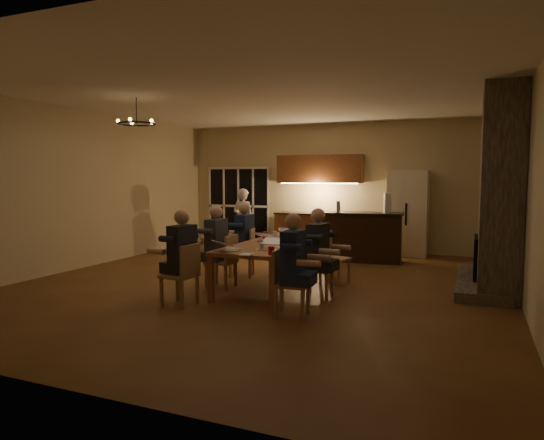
{
  "coord_description": "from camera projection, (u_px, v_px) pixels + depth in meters",
  "views": [
    {
      "loc": [
        3.33,
        -7.55,
        1.83
      ],
      "look_at": [
        0.04,
        0.3,
        1.09
      ],
      "focal_mm": 32.0,
      "sensor_mm": 36.0,
      "label": 1
    }
  ],
  "objects": [
    {
      "name": "standing_person",
      "position": [
        243.0,
        220.0,
        11.91
      ],
      "size": [
        0.6,
        0.42,
        1.57
      ],
      "primitive_type": "imported",
      "rotation": [
        0.0,
        0.0,
        3.06
      ],
      "color": "silver",
      "rests_on": "ground"
    },
    {
      "name": "person_right_mid",
      "position": [
        318.0,
        254.0,
        7.28
      ],
      "size": [
        0.65,
        0.65,
        1.38
      ],
      "primitive_type": null,
      "rotation": [
        0.0,
        0.0,
        1.48
      ],
      "color": "#272932",
      "rests_on": "ground"
    },
    {
      "name": "can_silver",
      "position": [
        262.0,
        245.0,
        7.4
      ],
      "size": [
        0.06,
        0.06,
        0.12
      ],
      "primitive_type": "cylinder",
      "color": "#B2B2B7",
      "rests_on": "dining_table"
    },
    {
      "name": "bar_blender",
      "position": [
        387.0,
        203.0,
        10.31
      ],
      "size": [
        0.18,
        0.18,
        0.43
      ],
      "primitive_type": "cube",
      "rotation": [
        0.0,
        0.0,
        0.43
      ],
      "color": "silver",
      "rests_on": "bar_island"
    },
    {
      "name": "laptop_a",
      "position": [
        229.0,
        243.0,
        7.18
      ],
      "size": [
        0.42,
        0.41,
        0.23
      ],
      "primitive_type": null,
      "rotation": [
        0.0,
        0.0,
        2.54
      ],
      "color": "silver",
      "rests_on": "dining_table"
    },
    {
      "name": "bar_island",
      "position": [
        362.0,
        237.0,
        10.6
      ],
      "size": [
        1.85,
        0.87,
        1.08
      ],
      "primitive_type": "cube",
      "rotation": [
        0.0,
        0.0,
        0.11
      ],
      "color": "black",
      "rests_on": "ground"
    },
    {
      "name": "back_wall",
      "position": [
        334.0,
        187.0,
        12.39
      ],
      "size": [
        8.0,
        0.04,
        3.2
      ],
      "primitive_type": "cube",
      "color": "tan",
      "rests_on": "ground"
    },
    {
      "name": "chair_right_mid",
      "position": [
        318.0,
        268.0,
        7.42
      ],
      "size": [
        0.46,
        0.46,
        0.89
      ],
      "primitive_type": null,
      "rotation": [
        0.0,
        0.0,
        1.61
      ],
      "color": "#A77E53",
      "rests_on": "ground"
    },
    {
      "name": "french_doors",
      "position": [
        239.0,
        206.0,
        13.43
      ],
      "size": [
        1.86,
        0.08,
        2.1
      ],
      "primitive_type": "cube",
      "color": "black",
      "rests_on": "ground"
    },
    {
      "name": "person_left_far",
      "position": [
        245.0,
        239.0,
        9.01
      ],
      "size": [
        0.61,
        0.61,
        1.38
      ],
      "primitive_type": null,
      "rotation": [
        0.0,
        0.0,
        -1.55
      ],
      "color": "navy",
      "rests_on": "ground"
    },
    {
      "name": "laptop_f",
      "position": [
        313.0,
        230.0,
        9.02
      ],
      "size": [
        0.35,
        0.31,
        0.23
      ],
      "primitive_type": null,
      "rotation": [
        0.0,
        0.0,
        0.11
      ],
      "color": "silver",
      "rests_on": "dining_table"
    },
    {
      "name": "mug_front",
      "position": [
        262.0,
        242.0,
        7.77
      ],
      "size": [
        0.08,
        0.08,
        0.1
      ],
      "primitive_type": "cylinder",
      "color": "silver",
      "rests_on": "dining_table"
    },
    {
      "name": "chandelier",
      "position": [
        137.0,
        124.0,
        8.26
      ],
      "size": [
        0.64,
        0.64,
        0.03
      ],
      "primitive_type": "torus",
      "color": "black",
      "rests_on": "ceiling"
    },
    {
      "name": "right_wall",
      "position": [
        529.0,
        195.0,
        6.69
      ],
      "size": [
        0.04,
        9.0,
        3.2
      ],
      "primitive_type": "cube",
      "color": "tan",
      "rests_on": "ground"
    },
    {
      "name": "redcup_near",
      "position": [
        271.0,
        251.0,
        6.8
      ],
      "size": [
        0.09,
        0.09,
        0.12
      ],
      "primitive_type": "cylinder",
      "color": "#B30B16",
      "rests_on": "dining_table"
    },
    {
      "name": "chair_left_near",
      "position": [
        179.0,
        275.0,
        6.95
      ],
      "size": [
        0.48,
        0.48,
        0.89
      ],
      "primitive_type": null,
      "rotation": [
        0.0,
        0.0,
        -1.66
      ],
      "color": "#A77E53",
      "rests_on": "ground"
    },
    {
      "name": "laptop_c",
      "position": [
        268.0,
        234.0,
        8.28
      ],
      "size": [
        0.34,
        0.3,
        0.23
      ],
      "primitive_type": null,
      "rotation": [
        0.0,
        0.0,
        3.07
      ],
      "color": "silver",
      "rests_on": "dining_table"
    },
    {
      "name": "laptop_e",
      "position": [
        288.0,
        229.0,
        9.12
      ],
      "size": [
        0.39,
        0.36,
        0.23
      ],
      "primitive_type": null,
      "rotation": [
        0.0,
        0.0,
        3.45
      ],
      "color": "silver",
      "rests_on": "dining_table"
    },
    {
      "name": "fireplace",
      "position": [
        499.0,
        192.0,
        7.92
      ],
      "size": [
        0.58,
        2.5,
        3.2
      ],
      "primitive_type": "cube",
      "color": "#716659",
      "rests_on": "ground"
    },
    {
      "name": "laptop_b",
      "position": [
        269.0,
        243.0,
        7.25
      ],
      "size": [
        0.35,
        0.31,
        0.23
      ],
      "primitive_type": null,
      "rotation": [
        0.0,
        0.0,
        -0.1
      ],
      "color": "silver",
      "rests_on": "dining_table"
    },
    {
      "name": "person_right_near",
      "position": [
        293.0,
        266.0,
        6.3
      ],
      "size": [
        0.63,
        0.63,
        1.38
      ],
      "primitive_type": null,
      "rotation": [
        0.0,
        0.0,
        1.61
      ],
      "color": "navy",
      "rests_on": "ground"
    },
    {
      "name": "chair_left_mid",
      "position": [
        221.0,
        261.0,
        8.07
      ],
      "size": [
        0.45,
        0.45,
        0.89
      ],
      "primitive_type": null,
      "rotation": [
        0.0,
        0.0,
        -1.56
      ],
      "color": "#A77E53",
      "rests_on": "ground"
    },
    {
      "name": "redcup_mid",
      "position": [
        265.0,
        235.0,
        8.67
      ],
      "size": [
        0.1,
        0.1,
        0.12
      ],
      "primitive_type": "cylinder",
      "color": "#B30B16",
      "rests_on": "dining_table"
    },
    {
      "name": "person_left_near",
      "position": [
        182.0,
        257.0,
        7.0
      ],
      "size": [
        0.68,
        0.68,
        1.38
      ],
      "primitive_type": null,
      "rotation": [
        0.0,
        0.0,
        -1.72
      ],
      "color": "#272932",
      "rests_on": "ground"
    },
    {
      "name": "plate_near",
      "position": [
        284.0,
        247.0,
        7.47
      ],
      "size": [
        0.22,
        0.22,
        0.02
      ],
      "primitive_type": "cylinder",
      "color": "silver",
      "rests_on": "dining_table"
    },
    {
      "name": "plate_left",
      "position": [
        233.0,
        249.0,
        7.33
      ],
      "size": [
        0.26,
        0.26,
        0.02
      ],
      "primitive_type": "cylinder",
      "color": "silver",
      "rests_on": "dining_table"
    },
    {
      "name": "ceiling",
      "position": [
        263.0,
        94.0,
        8.09
      ],
      "size": [
        8.0,
        9.0,
        0.04
      ],
      "primitive_type": "cube",
      "color": "white",
      "rests_on": "back_wall"
    },
    {
      "name": "person_left_mid",
      "position": [
        216.0,
        247.0,
        8.04
      ],
      "size": [
        0.61,
        0.61,
        1.38
      ],
      "primitive_type": null,
      "rotation": [
        0.0,
        0.0,
        -1.59
      ],
      "color": "#3A3E44",
      "rests_on": "ground"
    },
    {
      "name": "plate_far",
      "position": [
        314.0,
        238.0,
        8.67
      ],
      "size": [
        0.28,
        0.28,
        0.02
      ],
      "primitive_type": "cylinder",
      "color": "silver",
      "rests_on": "dining_table"
    },
    {
      "name": "mug_back",
      "position": [
        275.0,
        234.0,
        8.9
      ],
      "size": [
        0.09,
        0.09,
        0.1
      ],
      "primitive_type": "cylinder",
      "color": "silver",
      "rests_on": "dining_table"
    },
    {
      "name": "dining_table",
      "position": [
        276.0,
        265.0,
        8.14
      ],
      "size": [
        1.1,
        2.79,
        0.75
      ],
      "primitive_type": "cube",
      "color": "#A56A42",
      "rests_on": "ground"
    },
    {
      "name": "chair_right_near",
      "position": [
        292.0,
        283.0,
        6.38
      ],
      "size": [
        0.49,
        0.49,
        0.89
      ],
      "primitive_type": null,
      "rotation": [
        0.0,
        0.0,
        1.7
      ],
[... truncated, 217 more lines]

